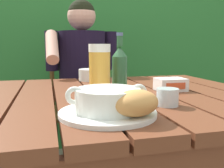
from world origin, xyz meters
TOP-DOWN VIEW (x-y plane):
  - dining_table at (0.00, 0.00)m, footprint 1.25×0.99m
  - hedge_backdrop at (0.19, 1.66)m, footprint 4.01×0.88m
  - chair_near_diner at (-0.00, 0.94)m, footprint 0.44×0.45m
  - person_eating at (-0.01, 0.74)m, footprint 0.48×0.47m
  - serving_plate at (-0.08, -0.30)m, footprint 0.27×0.27m
  - soup_bowl at (-0.08, -0.30)m, footprint 0.23×0.18m
  - bread_roll at (-0.02, -0.37)m, footprint 0.15×0.13m
  - beer_glass at (-0.05, -0.08)m, footprint 0.08×0.08m
  - beer_bottle at (0.04, -0.02)m, footprint 0.06×0.06m
  - water_glass_small at (0.13, -0.25)m, footprint 0.07×0.07m
  - butter_tub at (0.27, -0.00)m, footprint 0.12×0.09m
  - table_knife at (0.06, -0.20)m, footprint 0.16×0.06m
  - diner_bowl at (-0.00, 0.39)m, footprint 0.14×0.14m

SIDE VIEW (x-z plane):
  - chair_near_diner at x=0.00m, z-range -0.03..1.02m
  - dining_table at x=0.00m, z-range 0.29..1.05m
  - person_eating at x=-0.01m, z-range 0.11..1.36m
  - table_knife at x=0.06m, z-range 0.76..0.77m
  - serving_plate at x=-0.08m, z-range 0.76..0.78m
  - butter_tub at x=0.27m, z-range 0.76..0.82m
  - water_glass_small at x=0.13m, z-range 0.76..0.82m
  - diner_bowl at x=0.00m, z-range 0.76..0.83m
  - soup_bowl at x=-0.08m, z-range 0.77..0.84m
  - bread_roll at x=-0.02m, z-range 0.78..0.84m
  - beer_glass at x=-0.05m, z-range 0.76..0.96m
  - beer_bottle at x=0.04m, z-range 0.74..0.98m
  - hedge_backdrop at x=0.19m, z-range -0.12..2.05m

